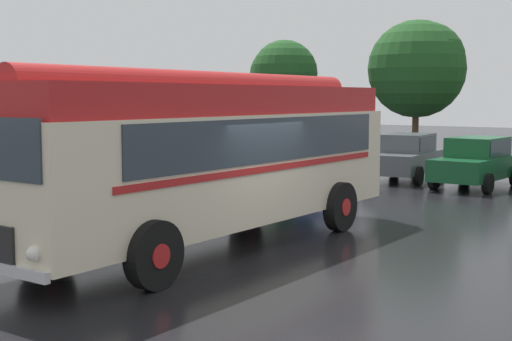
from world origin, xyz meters
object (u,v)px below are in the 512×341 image
vintage_bus (213,152)px  car_mid_right (476,162)px  car_near_left (327,154)px  car_mid_left (406,156)px

vintage_bus → car_mid_right: (1.42, 12.33, -1.05)m
vintage_bus → car_near_left: vintage_bus is taller
vintage_bus → car_mid_left: size_ratio=2.35×
car_near_left → car_mid_left: size_ratio=0.99×
vintage_bus → car_mid_left: bearing=95.9°
car_mid_left → car_mid_right: same height
vintage_bus → car_near_left: size_ratio=2.37×
car_mid_right → vintage_bus: bearing=-96.6°
car_near_left → car_mid_right: bearing=-0.4°
car_near_left → vintage_bus: bearing=-71.2°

